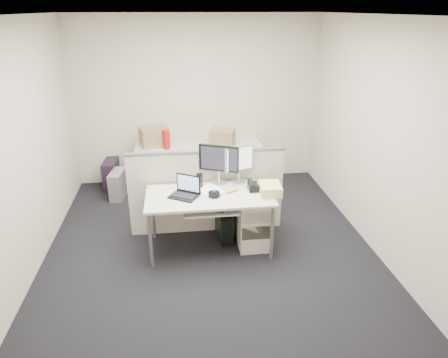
{
  "coord_description": "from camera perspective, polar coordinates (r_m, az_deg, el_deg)",
  "views": [
    {
      "loc": [
        -0.35,
        -4.24,
        2.77
      ],
      "look_at": [
        0.19,
        0.15,
        0.86
      ],
      "focal_mm": 32.0,
      "sensor_mm": 36.0,
      "label": 1
    }
  ],
  "objects": [
    {
      "name": "pc_tower_spare_dark",
      "position": [
        6.85,
        -15.77,
        0.71
      ],
      "size": [
        0.24,
        0.52,
        0.47
      ],
      "primitive_type": "cube",
      "rotation": [
        0.0,
        0.0,
        -0.07
      ],
      "color": "black",
      "rests_on": "floor"
    },
    {
      "name": "cellphone",
      "position": [
        4.89,
        -4.06,
        -1.28
      ],
      "size": [
        0.06,
        0.1,
        0.01
      ],
      "primitive_type": "cube",
      "rotation": [
        0.0,
        0.0,
        -0.11
      ],
      "color": "black",
      "rests_on": "desk"
    },
    {
      "name": "red_binder",
      "position": [
        6.36,
        -8.58,
        5.77
      ],
      "size": [
        0.18,
        0.34,
        0.31
      ],
      "primitive_type": "cube",
      "rotation": [
        0.0,
        0.0,
        0.33
      ],
      "color": "red",
      "rests_on": "back_counter"
    },
    {
      "name": "travel_mug",
      "position": [
        4.88,
        -3.52,
        -0.32
      ],
      "size": [
        0.08,
        0.08,
        0.17
      ],
      "primitive_type": "cylinder",
      "rotation": [
        0.0,
        0.0,
        -0.03
      ],
      "color": "black",
      "rests_on": "desk"
    },
    {
      "name": "wall_front",
      "position": [
        2.47,
        2.5,
        -11.68
      ],
      "size": [
        4.0,
        0.02,
        2.7
      ],
      "primitive_type": "cube",
      "color": "beige",
      "rests_on": "ground"
    },
    {
      "name": "monitor_small",
      "position": [
        4.96,
        2.13,
        2.04
      ],
      "size": [
        0.43,
        0.3,
        0.48
      ],
      "primitive_type": "cube",
      "rotation": [
        0.0,
        0.0,
        0.31
      ],
      "color": "#B7B7BC",
      "rests_on": "desk"
    },
    {
      "name": "desk_phone",
      "position": [
        4.86,
        4.88,
        -1.07
      ],
      "size": [
        0.24,
        0.2,
        0.08
      ],
      "primitive_type": "cube",
      "rotation": [
        0.0,
        0.0,
        -0.01
      ],
      "color": "black",
      "rests_on": "desk"
    },
    {
      "name": "cardboard_box_left",
      "position": [
        6.43,
        -9.92,
        5.9
      ],
      "size": [
        0.5,
        0.43,
        0.32
      ],
      "primitive_type": "cube",
      "rotation": [
        0.0,
        0.0,
        0.3
      ],
      "color": "#916D55",
      "rests_on": "back_counter"
    },
    {
      "name": "trackball",
      "position": [
        4.67,
        -1.44,
        -2.2
      ],
      "size": [
        0.15,
        0.15,
        0.05
      ],
      "primitive_type": "cylinder",
      "rotation": [
        0.0,
        0.0,
        0.11
      ],
      "color": "black",
      "rests_on": "desk"
    },
    {
      "name": "pc_tower_spare_silver",
      "position": [
        6.47,
        -14.9,
        -0.74
      ],
      "size": [
        0.25,
        0.48,
        0.43
      ],
      "primitive_type": "cube",
      "rotation": [
        0.0,
        0.0,
        -0.15
      ],
      "color": "#B7B7BC",
      "rests_on": "floor"
    },
    {
      "name": "wall_back",
      "position": [
        6.66,
        -3.96,
        10.96
      ],
      "size": [
        4.0,
        0.02,
        2.7
      ],
      "primitive_type": "cube",
      "color": "beige",
      "rests_on": "ground"
    },
    {
      "name": "manila_folders",
      "position": [
        4.76,
        6.61,
        -1.41
      ],
      "size": [
        0.26,
        0.33,
        0.12
      ],
      "primitive_type": "cube",
      "rotation": [
        0.0,
        0.0,
        -0.06
      ],
      "color": "#F1E088",
      "rests_on": "desk"
    },
    {
      "name": "wall_right",
      "position": [
        5.06,
        21.1,
        5.46
      ],
      "size": [
        0.02,
        4.5,
        2.7
      ],
      "primitive_type": "cube",
      "color": "beige",
      "rests_on": "ground"
    },
    {
      "name": "laptop",
      "position": [
        4.64,
        -5.79,
        -1.23
      ],
      "size": [
        0.39,
        0.37,
        0.24
      ],
      "primitive_type": "cube",
      "rotation": [
        0.0,
        0.0,
        -0.54
      ],
      "color": "black",
      "rests_on": "desk"
    },
    {
      "name": "desk",
      "position": [
        4.75,
        -2.09,
        -2.98
      ],
      "size": [
        1.5,
        0.75,
        0.73
      ],
      "color": "beige",
      "rests_on": "floor"
    },
    {
      "name": "back_counter",
      "position": [
        6.64,
        -3.56,
        2.0
      ],
      "size": [
        2.0,
        0.6,
        0.72
      ],
      "primitive_type": "cube",
      "color": "#B9AF9D",
      "rests_on": "floor"
    },
    {
      "name": "banana",
      "position": [
        4.78,
        1.19,
        -1.65
      ],
      "size": [
        0.17,
        0.11,
        0.04
      ],
      "primitive_type": "ellipsoid",
      "rotation": [
        0.0,
        0.0,
        0.42
      ],
      "color": "gold",
      "rests_on": "desk"
    },
    {
      "name": "sticky_pad",
      "position": [
        4.73,
        -0.58,
        -2.12
      ],
      "size": [
        0.08,
        0.08,
        0.01
      ],
      "primitive_type": "cube",
      "rotation": [
        0.0,
        0.0,
        -0.1
      ],
      "color": "gold",
      "rests_on": "desk"
    },
    {
      "name": "paper_stack",
      "position": [
        4.83,
        -1.96,
        -1.57
      ],
      "size": [
        0.34,
        0.38,
        0.01
      ],
      "primitive_type": "cube",
      "rotation": [
        0.0,
        0.0,
        0.36
      ],
      "color": "white",
      "rests_on": "desk"
    },
    {
      "name": "cardboard_box_right",
      "position": [
        6.39,
        -0.24,
        5.9
      ],
      "size": [
        0.45,
        0.4,
        0.27
      ],
      "primitive_type": "cube",
      "rotation": [
        0.0,
        0.0,
        -0.34
      ],
      "color": "#916D55",
      "rests_on": "back_counter"
    },
    {
      "name": "keyboard",
      "position": [
        4.63,
        -2.54,
        -4.01
      ],
      "size": [
        0.46,
        0.3,
        0.02
      ],
      "primitive_type": "cube",
      "rotation": [
        0.0,
        0.0,
        -0.35
      ],
      "color": "black",
      "rests_on": "keyboard_tray"
    },
    {
      "name": "monitor_main",
      "position": [
        4.93,
        -0.74,
        2.06
      ],
      "size": [
        0.54,
        0.37,
        0.5
      ],
      "primitive_type": "cube",
      "rotation": [
        0.0,
        0.0,
        -0.4
      ],
      "color": "black",
      "rests_on": "desk"
    },
    {
      "name": "floor",
      "position": [
        5.08,
        -1.98,
        -9.76
      ],
      "size": [
        4.0,
        4.5,
        0.01
      ],
      "primitive_type": "cube",
      "color": "black",
      "rests_on": "ground"
    },
    {
      "name": "keyboard_tray",
      "position": [
        4.61,
        -1.88,
        -4.46
      ],
      "size": [
        0.62,
        0.32,
        0.02
      ],
      "primitive_type": "cube",
      "color": "beige",
      "rests_on": "desk"
    },
    {
      "name": "drawer_pedestal",
      "position": [
        5.02,
        4.21,
        -5.85
      ],
      "size": [
        0.4,
        0.55,
        0.65
      ],
      "primitive_type": "cube",
      "color": "#B9AF9D",
      "rests_on": "floor"
    },
    {
      "name": "ceiling",
      "position": [
        4.26,
        -2.51,
        22.4
      ],
      "size": [
        4.0,
        4.5,
        0.01
      ],
      "primitive_type": "cube",
      "color": "white",
      "rests_on": "ground"
    },
    {
      "name": "pc_tower_desk",
      "position": [
        5.17,
        0.01,
        -6.64
      ],
      "size": [
        0.2,
        0.41,
        0.37
      ],
      "primitive_type": "cube",
      "rotation": [
        0.0,
        0.0,
        0.09
      ],
      "color": "black",
      "rests_on": "floor"
    },
    {
      "name": "cubicle_partition",
      "position": [
        5.2,
        -2.51,
        -1.95
      ],
      "size": [
        2.0,
        0.06,
        1.1
      ],
      "primitive_type": "cube",
      "color": "#A99C8A",
      "rests_on": "floor"
    },
    {
      "name": "wall_left",
      "position": [
        4.77,
        -26.96,
        3.43
      ],
      "size": [
        0.02,
        4.5,
        2.7
      ],
      "primitive_type": "cube",
      "color": "beige",
      "rests_on": "ground"
    }
  ]
}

